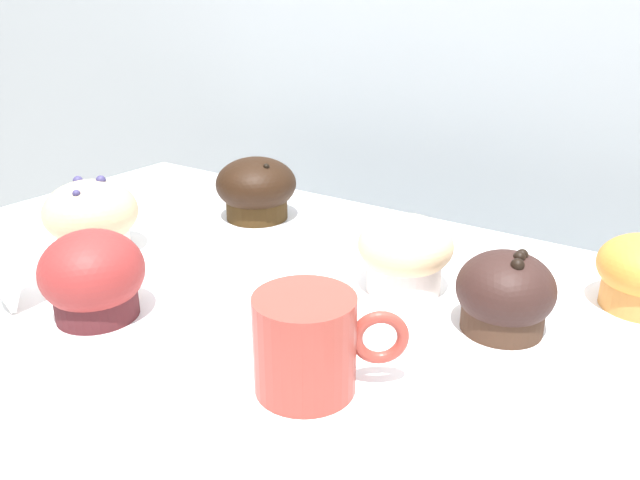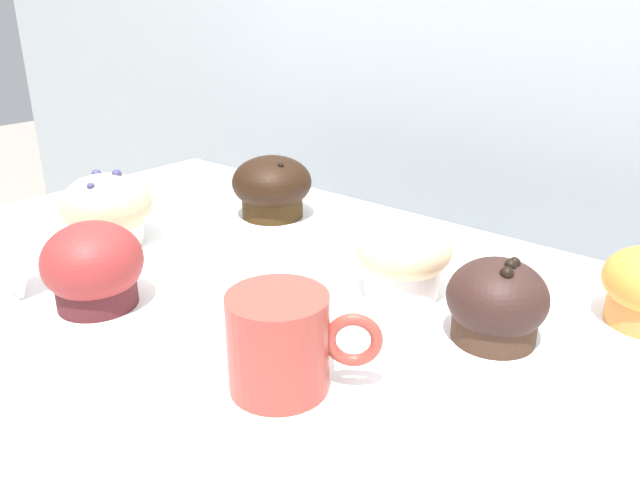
{
  "view_description": "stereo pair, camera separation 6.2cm",
  "coord_description": "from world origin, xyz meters",
  "px_view_note": "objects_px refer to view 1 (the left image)",
  "views": [
    {
      "loc": [
        0.34,
        -0.42,
        1.24
      ],
      "look_at": [
        0.01,
        0.08,
        1.0
      ],
      "focal_mm": 35.0,
      "sensor_mm": 36.0,
      "label": 1
    },
    {
      "loc": [
        0.39,
        -0.38,
        1.24
      ],
      "look_at": [
        0.01,
        0.08,
        1.0
      ],
      "focal_mm": 35.0,
      "sensor_mm": 36.0,
      "label": 2
    }
  ],
  "objects_px": {
    "muffin_front_left": "(93,277)",
    "coffee_cup": "(307,341)",
    "muffin_front_right": "(256,189)",
    "muffin_back_left": "(405,253)",
    "muffin_front_center": "(92,217)",
    "muffin_back_center": "(505,295)"
  },
  "relations": [
    {
      "from": "coffee_cup",
      "to": "muffin_front_center",
      "type": "bearing_deg",
      "value": 167.39
    },
    {
      "from": "muffin_back_left",
      "to": "muffin_front_right",
      "type": "height_order",
      "value": "muffin_front_right"
    },
    {
      "from": "muffin_front_center",
      "to": "muffin_back_left",
      "type": "distance_m",
      "value": 0.36
    },
    {
      "from": "muffin_back_left",
      "to": "muffin_back_center",
      "type": "height_order",
      "value": "same"
    },
    {
      "from": "muffin_back_left",
      "to": "coffee_cup",
      "type": "height_order",
      "value": "same"
    },
    {
      "from": "muffin_back_left",
      "to": "muffin_front_left",
      "type": "relative_size",
      "value": 1.01
    },
    {
      "from": "muffin_front_right",
      "to": "muffin_back_center",
      "type": "distance_m",
      "value": 0.39
    },
    {
      "from": "muffin_front_right",
      "to": "coffee_cup",
      "type": "xyz_separation_m",
      "value": [
        0.28,
        -0.28,
        0.0
      ]
    },
    {
      "from": "muffin_front_left",
      "to": "muffin_front_center",
      "type": "bearing_deg",
      "value": 143.53
    },
    {
      "from": "muffin_back_left",
      "to": "muffin_back_center",
      "type": "bearing_deg",
      "value": -11.26
    },
    {
      "from": "muffin_front_left",
      "to": "muffin_back_center",
      "type": "bearing_deg",
      "value": 30.47
    },
    {
      "from": "muffin_back_center",
      "to": "coffee_cup",
      "type": "relative_size",
      "value": 0.83
    },
    {
      "from": "coffee_cup",
      "to": "muffin_front_right",
      "type": "bearing_deg",
      "value": 135.33
    },
    {
      "from": "muffin_back_left",
      "to": "muffin_back_center",
      "type": "relative_size",
      "value": 1.1
    },
    {
      "from": "muffin_front_left",
      "to": "muffin_front_right",
      "type": "bearing_deg",
      "value": 99.84
    },
    {
      "from": "muffin_front_center",
      "to": "muffin_back_center",
      "type": "distance_m",
      "value": 0.46
    },
    {
      "from": "muffin_front_right",
      "to": "coffee_cup",
      "type": "height_order",
      "value": "muffin_front_right"
    },
    {
      "from": "muffin_front_left",
      "to": "coffee_cup",
      "type": "height_order",
      "value": "muffin_front_left"
    },
    {
      "from": "muffin_front_center",
      "to": "muffin_front_right",
      "type": "xyz_separation_m",
      "value": [
        0.08,
        0.2,
        -0.0
      ]
    },
    {
      "from": "muffin_front_center",
      "to": "muffin_front_right",
      "type": "distance_m",
      "value": 0.21
    },
    {
      "from": "muffin_front_left",
      "to": "muffin_back_center",
      "type": "relative_size",
      "value": 1.09
    },
    {
      "from": "muffin_front_center",
      "to": "muffin_front_left",
      "type": "height_order",
      "value": "muffin_front_center"
    }
  ]
}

